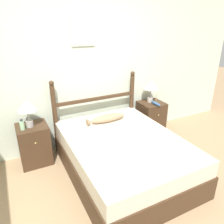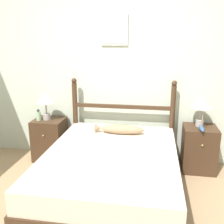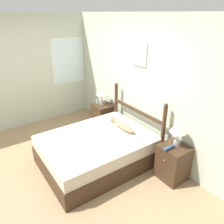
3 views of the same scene
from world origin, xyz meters
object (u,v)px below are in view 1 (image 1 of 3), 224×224
at_px(nightstand_left, 34,144).
at_px(table_lamp_right, 151,86).
at_px(nightstand_right, 151,118).
at_px(bottle, 22,125).
at_px(table_lamp_left, 27,107).
at_px(bed, 123,156).
at_px(fish_pillow, 107,118).
at_px(model_boat, 156,103).

height_order(nightstand_left, table_lamp_right, table_lamp_right).
distance_m(nightstand_left, nightstand_right, 2.11).
relative_size(nightstand_left, bottle, 3.71).
relative_size(nightstand_right, table_lamp_left, 1.51).
height_order(table_lamp_right, bottle, table_lamp_right).
height_order(bed, table_lamp_left, table_lamp_left).
height_order(bottle, fish_pillow, bottle).
bearing_deg(nightstand_right, bed, -142.55).
bearing_deg(table_lamp_right, bed, -140.76).
distance_m(table_lamp_right, fish_pillow, 1.11).
height_order(bed, nightstand_right, nightstand_right).
bearing_deg(table_lamp_right, table_lamp_left, -178.48).
bearing_deg(model_boat, table_lamp_left, 176.85).
distance_m(bed, nightstand_left, 1.33).
distance_m(bed, bottle, 1.45).
distance_m(nightstand_left, table_lamp_right, 2.18).
bearing_deg(fish_pillow, bottle, 171.16).
relative_size(nightstand_right, fish_pillow, 0.96).
bearing_deg(bottle, fish_pillow, -8.84).
bearing_deg(fish_pillow, bed, -91.66).
distance_m(nightstand_right, model_boat, 0.36).
bearing_deg(nightstand_right, nightstand_left, 180.00).
height_order(table_lamp_right, fish_pillow, table_lamp_right).
xyz_separation_m(table_lamp_right, fish_pillow, (-1.02, -0.29, -0.31)).
bearing_deg(fish_pillow, nightstand_right, 13.43).
bearing_deg(nightstand_left, bed, -37.45).
xyz_separation_m(nightstand_right, table_lamp_left, (-2.13, -0.01, 0.61)).
xyz_separation_m(bottle, fish_pillow, (1.19, -0.19, -0.08)).
bearing_deg(table_lamp_right, bottle, -177.30).
height_order(nightstand_left, model_boat, model_boat).
height_order(nightstand_right, table_lamp_right, table_lamp_right).
height_order(bottle, model_boat, model_boat).
xyz_separation_m(nightstand_right, table_lamp_right, (-0.01, 0.04, 0.61)).
height_order(nightstand_right, model_boat, model_boat).
bearing_deg(bottle, bed, -32.37).
bearing_deg(bed, nightstand_left, 142.55).
bearing_deg(fish_pillow, model_boat, 6.51).
height_order(bed, table_lamp_right, table_lamp_right).
bearing_deg(nightstand_left, model_boat, -3.58).
bearing_deg(table_lamp_right, model_boat, -89.74).
bearing_deg(bed, fish_pillow, 88.34).
bearing_deg(nightstand_right, table_lamp_right, 109.67).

